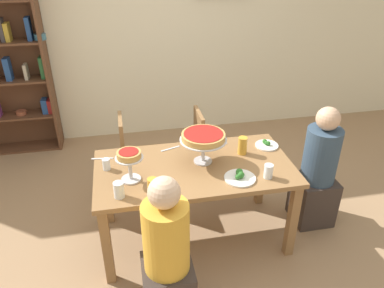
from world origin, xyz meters
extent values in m
plane|color=#9E7A56|center=(0.00, 0.00, 0.00)|extent=(12.00, 12.00, 0.00)
cube|color=beige|center=(0.00, 2.20, 1.40)|extent=(8.00, 0.12, 2.80)
cube|color=olive|center=(0.00, 0.00, 0.72)|extent=(1.59, 0.83, 0.04)
cube|color=olive|center=(-0.73, -0.36, 0.35)|extent=(0.07, 0.07, 0.70)
cube|color=olive|center=(0.73, -0.36, 0.35)|extent=(0.07, 0.07, 0.70)
cube|color=olive|center=(-0.73, 0.36, 0.35)|extent=(0.07, 0.07, 0.70)
cube|color=olive|center=(0.73, 0.36, 0.35)|extent=(0.07, 0.07, 0.70)
cube|color=brown|center=(-1.34, 1.98, 1.10)|extent=(0.03, 0.30, 2.20)
cube|color=brown|center=(-1.87, 1.98, 0.01)|extent=(1.04, 0.28, 0.02)
cube|color=brown|center=(-1.87, 1.98, 0.45)|extent=(1.04, 0.28, 0.02)
cube|color=brown|center=(-1.87, 1.98, 0.89)|extent=(1.04, 0.28, 0.02)
cylinder|color=brown|center=(-1.73, 1.98, 0.49)|extent=(0.12, 0.12, 0.05)
cube|color=navy|center=(-1.44, 1.98, 0.55)|extent=(0.06, 0.13, 0.18)
cube|color=maroon|center=(-1.39, 1.98, 0.55)|extent=(0.05, 0.13, 0.16)
cube|color=navy|center=(-1.76, 1.98, 1.03)|extent=(0.06, 0.13, 0.26)
cube|color=#B2A88E|center=(-1.57, 1.98, 0.99)|extent=(0.04, 0.13, 0.17)
cube|color=#2D6B38|center=(-1.39, 1.98, 1.03)|extent=(0.04, 0.13, 0.25)
cube|color=#3D3838|center=(-1.72, 1.98, 1.47)|extent=(0.04, 0.13, 0.25)
cube|color=#B7932D|center=(-1.67, 1.98, 1.44)|extent=(0.05, 0.13, 0.20)
cube|color=navy|center=(-1.45, 1.98, 1.47)|extent=(0.05, 0.13, 0.25)
cylinder|color=#3D7084|center=(-1.35, 1.98, 1.38)|extent=(0.13, 0.13, 0.07)
cube|color=#382D28|center=(1.12, 0.02, 0.23)|extent=(0.34, 0.34, 0.45)
cylinder|color=#33475B|center=(1.12, 0.02, 0.70)|extent=(0.30, 0.30, 0.50)
sphere|color=tan|center=(1.12, 0.02, 1.05)|extent=(0.20, 0.20, 0.20)
cylinder|color=gold|center=(-0.33, -0.72, 0.70)|extent=(0.30, 0.30, 0.50)
sphere|color=beige|center=(-0.33, -0.72, 1.05)|extent=(0.20, 0.20, 0.20)
cube|color=olive|center=(-0.38, 0.75, 0.43)|extent=(0.40, 0.40, 0.04)
cube|color=olive|center=(-0.56, 0.75, 0.66)|extent=(0.04, 0.36, 0.42)
cylinder|color=olive|center=(-0.20, 0.93, 0.21)|extent=(0.04, 0.04, 0.41)
cylinder|color=olive|center=(-0.20, 0.58, 0.21)|extent=(0.04, 0.04, 0.41)
cylinder|color=olive|center=(-0.55, 0.93, 0.21)|extent=(0.04, 0.04, 0.41)
cylinder|color=olive|center=(-0.55, 0.58, 0.21)|extent=(0.04, 0.04, 0.41)
cube|color=olive|center=(0.38, 0.74, 0.43)|extent=(0.40, 0.40, 0.04)
cube|color=olive|center=(0.20, 0.74, 0.66)|extent=(0.04, 0.36, 0.42)
cylinder|color=olive|center=(0.55, 0.91, 0.21)|extent=(0.04, 0.04, 0.41)
cylinder|color=olive|center=(0.55, 0.56, 0.21)|extent=(0.04, 0.04, 0.41)
cylinder|color=olive|center=(0.20, 0.91, 0.21)|extent=(0.04, 0.04, 0.41)
cylinder|color=olive|center=(0.20, 0.56, 0.21)|extent=(0.04, 0.04, 0.41)
cylinder|color=silver|center=(0.08, 0.06, 0.75)|extent=(0.15, 0.15, 0.01)
cylinder|color=silver|center=(0.08, 0.06, 0.85)|extent=(0.03, 0.03, 0.19)
cylinder|color=silver|center=(0.08, 0.06, 0.94)|extent=(0.38, 0.38, 0.01)
cylinder|color=tan|center=(0.08, 0.06, 0.97)|extent=(0.35, 0.35, 0.05)
cylinder|color=maroon|center=(0.08, 0.06, 1.00)|extent=(0.31, 0.31, 0.00)
cylinder|color=silver|center=(-0.51, -0.09, 0.75)|extent=(0.15, 0.15, 0.01)
cylinder|color=silver|center=(-0.51, -0.09, 0.84)|extent=(0.03, 0.03, 0.18)
cylinder|color=silver|center=(-0.51, -0.09, 0.93)|extent=(0.21, 0.21, 0.01)
cylinder|color=tan|center=(-0.51, -0.09, 0.96)|extent=(0.18, 0.18, 0.05)
cylinder|color=maroon|center=(-0.51, -0.09, 0.99)|extent=(0.14, 0.14, 0.00)
cylinder|color=white|center=(0.69, 0.20, 0.75)|extent=(0.20, 0.20, 0.01)
sphere|color=#2D7028|center=(0.69, 0.20, 0.77)|extent=(0.04, 0.04, 0.04)
sphere|color=#2D7028|center=(0.70, 0.19, 0.77)|extent=(0.04, 0.04, 0.04)
sphere|color=#2D7028|center=(0.68, 0.22, 0.77)|extent=(0.04, 0.04, 0.04)
cylinder|color=white|center=(0.30, -0.24, 0.75)|extent=(0.24, 0.24, 0.01)
sphere|color=#2D7028|center=(0.28, -0.26, 0.77)|extent=(0.04, 0.04, 0.04)
sphere|color=#2D7028|center=(0.30, -0.25, 0.78)|extent=(0.05, 0.05, 0.05)
sphere|color=#2D7028|center=(0.32, -0.24, 0.78)|extent=(0.04, 0.04, 0.04)
sphere|color=#2D7028|center=(0.31, -0.21, 0.78)|extent=(0.06, 0.06, 0.06)
cylinder|color=gold|center=(0.44, 0.12, 0.82)|extent=(0.08, 0.08, 0.15)
cylinder|color=gold|center=(-0.37, -0.35, 0.82)|extent=(0.07, 0.07, 0.16)
cylinder|color=white|center=(-0.60, -0.29, 0.80)|extent=(0.08, 0.08, 0.12)
cylinder|color=white|center=(0.52, -0.27, 0.80)|extent=(0.07, 0.07, 0.11)
cylinder|color=white|center=(-0.69, 0.09, 0.79)|extent=(0.06, 0.06, 0.09)
cube|color=silver|center=(0.27, 0.32, 0.74)|extent=(0.18, 0.03, 0.00)
cube|color=silver|center=(-0.15, 0.31, 0.74)|extent=(0.18, 0.07, 0.00)
cube|color=silver|center=(-0.73, 0.26, 0.74)|extent=(0.18, 0.04, 0.00)
camera|label=1|loc=(-0.52, -2.49, 2.37)|focal=35.10mm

